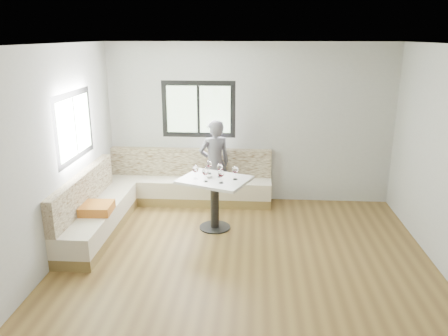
{
  "coord_description": "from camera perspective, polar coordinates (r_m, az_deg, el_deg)",
  "views": [
    {
      "loc": [
        0.09,
        -5.08,
        2.91
      ],
      "look_at": [
        -0.36,
        1.27,
        0.96
      ],
      "focal_mm": 35.0,
      "sensor_mm": 36.0,
      "label": 1
    }
  ],
  "objects": [
    {
      "name": "table",
      "position": [
        6.69,
        -1.23,
        -3.04
      ],
      "size": [
        1.21,
        1.09,
        0.82
      ],
      "rotation": [
        0.0,
        0.0,
        -0.39
      ],
      "color": "black",
      "rests_on": "ground"
    },
    {
      "name": "person",
      "position": [
        7.56,
        -1.23,
        0.61
      ],
      "size": [
        0.66,
        0.57,
        1.54
      ],
      "primitive_type": "imported",
      "rotation": [
        0.0,
        0.0,
        3.57
      ],
      "color": "#56545C",
      "rests_on": "ground"
    },
    {
      "name": "wine_glass_f",
      "position": [
        6.82,
        -1.97,
        0.47
      ],
      "size": [
        0.1,
        0.1,
        0.21
      ],
      "color": "white",
      "rests_on": "table"
    },
    {
      "name": "wine_glass_e",
      "position": [
        6.53,
        1.48,
        -0.27
      ],
      "size": [
        0.1,
        0.1,
        0.21
      ],
      "color": "white",
      "rests_on": "table"
    },
    {
      "name": "wine_glass_c",
      "position": [
        6.38,
        -0.38,
        -0.71
      ],
      "size": [
        0.1,
        0.1,
        0.21
      ],
      "color": "white",
      "rests_on": "table"
    },
    {
      "name": "olive_ramekin",
      "position": [
        6.67,
        -1.95,
        -1.1
      ],
      "size": [
        0.09,
        0.09,
        0.04
      ],
      "color": "white",
      "rests_on": "table"
    },
    {
      "name": "room",
      "position": [
        5.38,
        2.13,
        0.87
      ],
      "size": [
        5.01,
        5.01,
        2.81
      ],
      "color": "brown",
      "rests_on": "ground"
    },
    {
      "name": "wine_glass_b",
      "position": [
        6.45,
        -2.45,
        -0.52
      ],
      "size": [
        0.1,
        0.1,
        0.21
      ],
      "color": "white",
      "rests_on": "table"
    },
    {
      "name": "wine_glass_d",
      "position": [
        6.66,
        -0.55,
        0.06
      ],
      "size": [
        0.1,
        0.1,
        0.21
      ],
      "color": "white",
      "rests_on": "table"
    },
    {
      "name": "wine_glass_a",
      "position": [
        6.59,
        -3.74,
        -0.14
      ],
      "size": [
        0.1,
        0.1,
        0.21
      ],
      "color": "white",
      "rests_on": "table"
    },
    {
      "name": "banquette",
      "position": [
        7.38,
        -9.37,
        -3.64
      ],
      "size": [
        2.9,
        2.8,
        0.95
      ],
      "color": "olive",
      "rests_on": "ground"
    }
  ]
}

